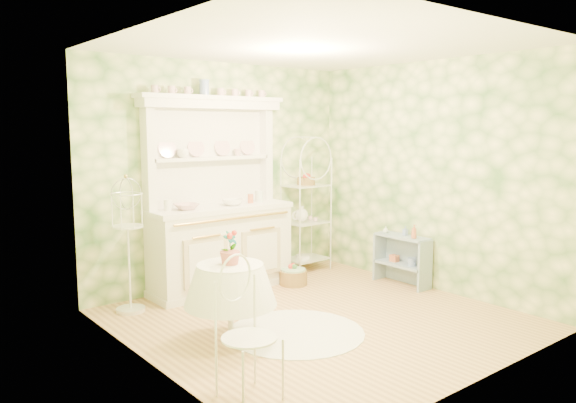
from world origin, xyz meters
TOP-DOWN VIEW (x-y plane):
  - floor at (0.00, 0.00)m, footprint 3.60×3.60m
  - ceiling at (0.00, 0.00)m, footprint 3.60×3.60m
  - wall_left at (-1.80, 0.00)m, footprint 3.60×3.60m
  - wall_right at (1.80, 0.00)m, footprint 3.60×3.60m
  - wall_back at (0.00, 1.80)m, footprint 3.60×3.60m
  - wall_front at (0.00, -1.80)m, footprint 3.60×3.60m
  - kitchen_dresser at (-0.20, 1.52)m, footprint 1.87×0.61m
  - bakers_rack at (1.20, 1.60)m, footprint 0.55×0.40m
  - side_shelf at (1.64, 0.30)m, footprint 0.31×0.77m
  - round_table at (-1.01, 0.07)m, footprint 0.65×0.65m
  - cafe_chair at (-1.51, -0.93)m, footprint 0.55×0.55m
  - birdcage_stand at (-1.39, 1.43)m, footprint 0.37×0.37m
  - floor_basket at (0.59, 1.13)m, footprint 0.35×0.35m
  - lace_rug at (-0.43, -0.15)m, footprint 1.68×1.68m
  - bowl_floral at (-0.66, 1.51)m, footprint 0.29×0.29m
  - bowl_white at (-0.07, 1.46)m, footprint 0.26×0.26m
  - cup_left at (-0.59, 1.68)m, footprint 0.16×0.16m
  - cup_right at (0.16, 1.68)m, footprint 0.11×0.11m
  - potted_geranium at (-0.98, 0.11)m, footprint 0.17×0.14m
  - bottle_amber at (1.59, 0.09)m, footprint 0.08×0.08m
  - bottle_blue at (1.67, 0.28)m, footprint 0.05×0.05m
  - bottle_glass at (1.60, 0.54)m, footprint 0.07×0.07m

SIDE VIEW (x-z plane):
  - floor at x=0.00m, z-range 0.00..0.00m
  - lace_rug at x=-0.43m, z-range 0.00..0.01m
  - floor_basket at x=0.59m, z-range 0.00..0.20m
  - side_shelf at x=1.64m, z-range 0.00..0.65m
  - round_table at x=-1.01m, z-range 0.00..0.68m
  - cafe_chair at x=-1.51m, z-range 0.00..0.97m
  - bottle_glass at x=1.60m, z-range 0.60..0.69m
  - bottle_blue at x=1.67m, z-range 0.59..0.71m
  - bottle_amber at x=1.59m, z-range 0.60..0.77m
  - birdcage_stand at x=-1.39m, z-range 0.00..1.53m
  - potted_geranium at x=-0.98m, z-range 0.71..0.99m
  - bakers_rack at x=1.20m, z-range 0.00..1.72m
  - bowl_floral at x=-0.66m, z-range 0.98..1.05m
  - bowl_white at x=-0.07m, z-range 0.98..1.05m
  - kitchen_dresser at x=-0.20m, z-range 0.00..2.29m
  - wall_left at x=-1.80m, z-range 1.35..1.35m
  - wall_right at x=1.80m, z-range 1.35..1.35m
  - wall_back at x=0.00m, z-range 1.35..1.35m
  - wall_front at x=0.00m, z-range 1.35..1.35m
  - cup_left at x=-0.59m, z-range 1.56..1.66m
  - cup_right at x=0.16m, z-range 1.57..1.65m
  - ceiling at x=0.00m, z-range 2.70..2.70m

